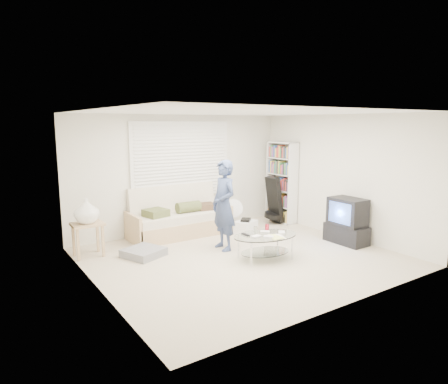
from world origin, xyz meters
TOP-DOWN VIEW (x-y plane):
  - ground at (0.00, 0.00)m, footprint 5.00×5.00m
  - room_shell at (0.00, 0.48)m, footprint 5.02×4.52m
  - window_blinds at (0.00, 2.20)m, footprint 2.32×0.08m
  - futon_sofa at (-0.26, 1.87)m, footprint 2.12×0.85m
  - grey_floor_pillow at (-1.42, 1.01)m, footprint 0.79×0.79m
  - side_table at (-2.22, 1.55)m, footprint 0.53×0.43m
  - bookshelf at (2.32, 1.60)m, footprint 0.30×0.80m
  - guitar_case at (2.04, 1.52)m, footprint 0.39×0.40m
  - floor_fan at (0.93, 1.64)m, footprint 0.42×0.28m
  - storage_bin at (0.96, 1.18)m, footprint 0.55×0.46m
  - tv_unit at (2.20, -0.45)m, footprint 0.47×0.83m
  - coffee_table at (0.28, -0.30)m, footprint 1.26×0.91m
  - standing_person at (-0.01, 0.57)m, footprint 0.43×0.63m

SIDE VIEW (x-z plane):
  - ground at x=0.00m, z-range 0.00..0.00m
  - grey_floor_pillow at x=-1.42m, z-range 0.00..0.14m
  - storage_bin at x=0.96m, z-range -0.02..0.31m
  - futon_sofa at x=-0.26m, z-range -0.18..0.86m
  - coffee_table at x=0.28m, z-range 0.07..0.63m
  - floor_fan at x=0.93m, z-range 0.06..0.74m
  - tv_unit at x=2.20m, z-range -0.01..0.88m
  - guitar_case at x=2.04m, z-range -0.06..1.02m
  - side_table at x=-2.22m, z-range 0.25..1.30m
  - standing_person at x=-0.01m, z-range 0.00..1.67m
  - bookshelf at x=2.32m, z-range 0.00..1.89m
  - window_blinds at x=0.00m, z-range 0.74..2.36m
  - room_shell at x=0.00m, z-range 0.37..2.88m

